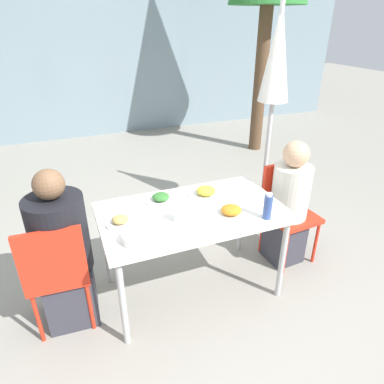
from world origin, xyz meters
TOP-DOWN VIEW (x-y plane):
  - ground_plane at (0.00, 0.00)m, footprint 24.00×24.00m
  - building_facade at (0.00, 4.59)m, footprint 10.00×0.20m
  - dining_table at (0.00, 0.00)m, footprint 1.34×0.78m
  - chair_left at (-0.98, -0.02)m, footprint 0.42×0.42m
  - person_left at (-0.92, 0.05)m, footprint 0.38×0.38m
  - chair_right at (0.97, 0.15)m, footprint 0.43×0.43m
  - person_right at (0.92, 0.06)m, footprint 0.32×0.32m
  - closed_umbrella at (1.17, 0.82)m, footprint 0.36×0.36m
  - plate_0 at (0.23, -0.17)m, footprint 0.26×0.26m
  - plate_1 at (0.19, 0.17)m, footprint 0.27×0.27m
  - plate_2 at (-0.17, 0.21)m, footprint 0.24×0.24m
  - plate_3 at (-0.52, 0.01)m, footprint 0.20×0.20m
  - bottle at (0.45, -0.30)m, footprint 0.06×0.06m
  - drinking_cup at (-0.14, -0.10)m, footprint 0.08×0.08m
  - salad_bowl at (-0.46, -0.24)m, footprint 0.19×0.19m

SIDE VIEW (x-z plane):
  - ground_plane at x=0.00m, z-range 0.00..0.00m
  - chair_left at x=-0.98m, z-range 0.08..0.95m
  - chair_right at x=0.97m, z-range 0.08..0.95m
  - person_right at x=0.92m, z-range -0.03..1.11m
  - person_left at x=-0.92m, z-range -0.04..1.15m
  - dining_table at x=0.00m, z-range 0.31..1.05m
  - plate_3 at x=-0.52m, z-range 0.73..0.79m
  - plate_2 at x=-0.17m, z-range 0.73..0.80m
  - plate_0 at x=0.23m, z-range 0.73..0.81m
  - plate_1 at x=0.19m, z-range 0.73..0.81m
  - salad_bowl at x=-0.46m, z-range 0.74..0.80m
  - drinking_cup at x=-0.14m, z-range 0.74..0.84m
  - bottle at x=0.45m, z-range 0.74..0.93m
  - building_facade at x=0.00m, z-range 0.00..3.00m
  - closed_umbrella at x=1.17m, z-range 0.48..2.63m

